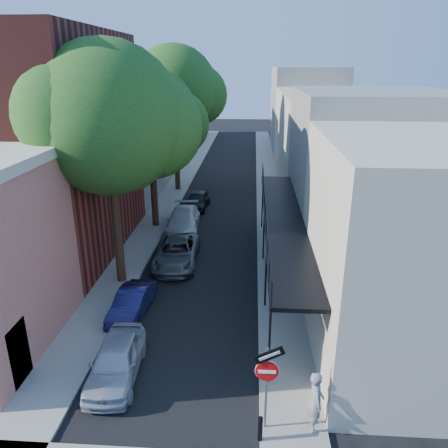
% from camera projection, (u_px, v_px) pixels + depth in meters
% --- Properties ---
extents(road_surface, '(6.00, 64.00, 0.01)m').
position_uv_depth(road_surface, '(224.00, 182.00, 40.41)').
color(road_surface, black).
rests_on(road_surface, ground).
extents(sidewalk_left, '(2.00, 64.00, 0.12)m').
position_uv_depth(sidewalk_left, '(181.00, 181.00, 40.64)').
color(sidewalk_left, gray).
rests_on(sidewalk_left, ground).
extents(sidewalk_right, '(2.00, 64.00, 0.12)m').
position_uv_depth(sidewalk_right, '(267.00, 182.00, 40.14)').
color(sidewalk_right, gray).
rests_on(sidewalk_right, ground).
extents(buildings_left, '(10.10, 59.10, 12.00)m').
position_uv_depth(buildings_left, '(117.00, 129.00, 38.13)').
color(buildings_left, tan).
rests_on(buildings_left, ground).
extents(buildings_right, '(9.80, 55.00, 10.00)m').
position_uv_depth(buildings_right, '(327.00, 136.00, 37.84)').
color(buildings_right, beige).
rests_on(buildings_right, ground).
extents(sign_post, '(0.89, 0.17, 2.99)m').
position_uv_depth(sign_post, '(267.00, 374.00, 12.31)').
color(sign_post, '#595B60').
rests_on(sign_post, ground).
extents(bollard, '(0.14, 0.14, 0.80)m').
position_uv_depth(bollard, '(260.00, 429.00, 12.40)').
color(bollard, black).
rests_on(bollard, sidewalk_right).
extents(oak_near, '(7.48, 6.80, 11.42)m').
position_uv_depth(oak_near, '(119.00, 121.00, 19.41)').
color(oak_near, '#341F14').
rests_on(oak_near, ground).
extents(oak_mid, '(6.60, 6.00, 10.20)m').
position_uv_depth(oak_mid, '(157.00, 119.00, 27.17)').
color(oak_mid, '#341F14').
rests_on(oak_mid, ground).
extents(oak_far, '(7.70, 7.00, 11.90)m').
position_uv_depth(oak_far, '(180.00, 91.00, 35.22)').
color(oak_far, '#341F14').
rests_on(oak_far, ground).
extents(parked_car_a, '(1.80, 4.02, 1.34)m').
position_uv_depth(parked_car_a, '(116.00, 361.00, 15.02)').
color(parked_car_a, '#AEB5C1').
rests_on(parked_car_a, ground).
extents(parked_car_b, '(1.48, 3.58, 1.15)m').
position_uv_depth(parked_car_b, '(132.00, 303.00, 18.85)').
color(parked_car_b, '#161746').
rests_on(parked_car_b, ground).
extents(parked_car_c, '(2.42, 4.94, 1.35)m').
position_uv_depth(parked_car_c, '(177.00, 252.00, 23.66)').
color(parked_car_c, '#585B5F').
rests_on(parked_car_c, ground).
extents(parked_car_d, '(2.24, 4.94, 1.40)m').
position_uv_depth(parked_car_d, '(184.00, 220.00, 28.50)').
color(parked_car_d, silver).
rests_on(parked_car_d, ground).
extents(parked_car_e, '(1.77, 3.89, 1.30)m').
position_uv_depth(parked_car_e, '(197.00, 200.00, 32.82)').
color(parked_car_e, black).
rests_on(parked_car_e, ground).
extents(pedestrian, '(0.49, 0.72, 1.93)m').
position_uv_depth(pedestrian, '(316.00, 401.00, 12.64)').
color(pedestrian, gray).
rests_on(pedestrian, sidewalk_right).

